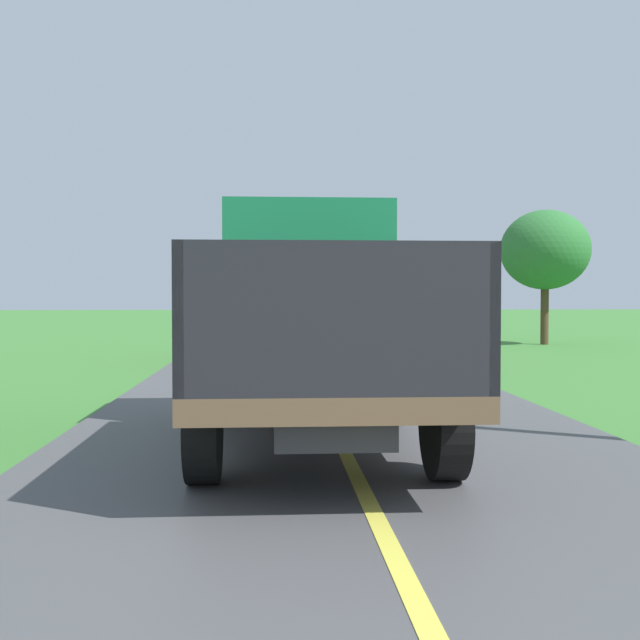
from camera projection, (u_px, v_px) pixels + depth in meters
name	position (u px, v px, depth m)	size (l,w,h in m)	color
banana_truck_near	(311.00, 315.00, 9.17)	(2.38, 5.82, 2.80)	#2D2D30
banana_truck_far	(297.00, 305.00, 21.36)	(2.38, 5.81, 2.80)	#2D2D30
roadside_tree_mid_right	(545.00, 250.00, 27.04)	(3.11, 3.11, 4.74)	#4C3823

